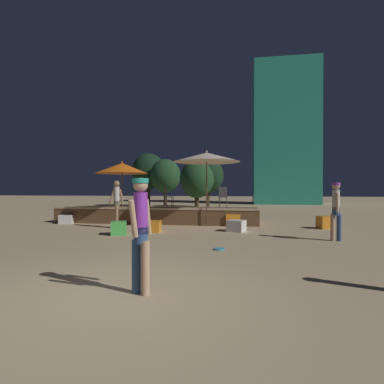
% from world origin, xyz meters
% --- Properties ---
extents(ground_plane, '(120.00, 120.00, 0.00)m').
position_xyz_m(ground_plane, '(0.00, 0.00, 0.00)').
color(ground_plane, tan).
extents(wooden_deck, '(9.15, 2.47, 0.73)m').
position_xyz_m(wooden_deck, '(-2.02, 9.58, 0.33)').
color(wooden_deck, brown).
rests_on(wooden_deck, ground).
extents(patio_umbrella_0, '(2.30, 2.30, 2.76)m').
position_xyz_m(patio_umbrella_0, '(-3.36, 8.45, 2.45)').
color(patio_umbrella_0, brown).
rests_on(patio_umbrella_0, ground).
extents(patio_umbrella_1, '(2.75, 2.75, 3.12)m').
position_xyz_m(patio_umbrella_1, '(0.39, 8.25, 2.85)').
color(patio_umbrella_1, brown).
rests_on(patio_umbrella_1, ground).
extents(cube_seat_0, '(0.67, 0.67, 0.39)m').
position_xyz_m(cube_seat_0, '(-5.87, 8.27, 0.20)').
color(cube_seat_0, white).
rests_on(cube_seat_0, ground).
extents(cube_seat_1, '(0.57, 0.57, 0.49)m').
position_xyz_m(cube_seat_1, '(4.99, 8.22, 0.24)').
color(cube_seat_1, orange).
rests_on(cube_seat_1, ground).
extents(cube_seat_2, '(0.73, 0.73, 0.41)m').
position_xyz_m(cube_seat_2, '(1.63, 6.90, 0.20)').
color(cube_seat_2, white).
rests_on(cube_seat_2, ground).
extents(cube_seat_3, '(0.64, 0.64, 0.45)m').
position_xyz_m(cube_seat_3, '(-2.27, 5.50, 0.22)').
color(cube_seat_3, '#4CC651').
rests_on(cube_seat_3, ground).
extents(cube_seat_4, '(0.71, 0.71, 0.50)m').
position_xyz_m(cube_seat_4, '(1.45, 8.63, 0.25)').
color(cube_seat_4, orange).
rests_on(cube_seat_4, ground).
extents(cube_seat_5, '(0.66, 0.66, 0.40)m').
position_xyz_m(cube_seat_5, '(-1.36, 6.31, 0.20)').
color(cube_seat_5, orange).
rests_on(cube_seat_5, ground).
extents(person_1, '(0.56, 0.30, 1.87)m').
position_xyz_m(person_1, '(-3.04, 7.11, 1.05)').
color(person_1, '#997051').
rests_on(person_1, ground).
extents(person_2, '(0.30, 0.50, 1.73)m').
position_xyz_m(person_2, '(4.56, 5.37, 0.98)').
color(person_2, tan).
rests_on(person_2, ground).
extents(person_3, '(0.29, 0.50, 1.70)m').
position_xyz_m(person_3, '(0.32, 0.16, 0.96)').
color(person_3, tan).
rests_on(person_3, ground).
extents(bistro_chair_0, '(0.40, 0.40, 0.90)m').
position_xyz_m(bistro_chair_0, '(1.03, 8.95, 1.28)').
color(bistro_chair_0, '#47474C').
rests_on(bistro_chair_0, wooden_deck).
extents(bistro_chair_1, '(0.46, 0.46, 0.90)m').
position_xyz_m(bistro_chair_1, '(-1.47, 9.01, 1.28)').
color(bistro_chair_1, '#47474C').
rests_on(bistro_chair_1, wooden_deck).
extents(frisbee_disc, '(0.28, 0.28, 0.03)m').
position_xyz_m(frisbee_disc, '(1.24, 3.55, 0.02)').
color(frisbee_disc, '#33B2D8').
rests_on(frisbee_disc, ground).
extents(background_tree_0, '(2.64, 2.64, 4.11)m').
position_xyz_m(background_tree_0, '(-0.92, 21.19, 2.65)').
color(background_tree_0, '#3D2B1C').
rests_on(background_tree_0, ground).
extents(background_tree_1, '(2.22, 2.22, 3.40)m').
position_xyz_m(background_tree_1, '(-1.02, 15.28, 2.16)').
color(background_tree_1, '#3D2B1C').
rests_on(background_tree_1, ground).
extents(background_tree_2, '(2.49, 2.49, 4.00)m').
position_xyz_m(background_tree_2, '(-4.28, 19.82, 2.62)').
color(background_tree_2, '#3D2B1C').
rests_on(background_tree_2, ground).
extents(background_tree_3, '(2.92, 2.92, 4.71)m').
position_xyz_m(background_tree_3, '(-6.25, 21.55, 3.09)').
color(background_tree_3, '#3D2B1C').
rests_on(background_tree_3, ground).
extents(distant_building, '(6.45, 4.38, 14.50)m').
position_xyz_m(distant_building, '(6.37, 28.34, 7.25)').
color(distant_building, teal).
rests_on(distant_building, ground).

